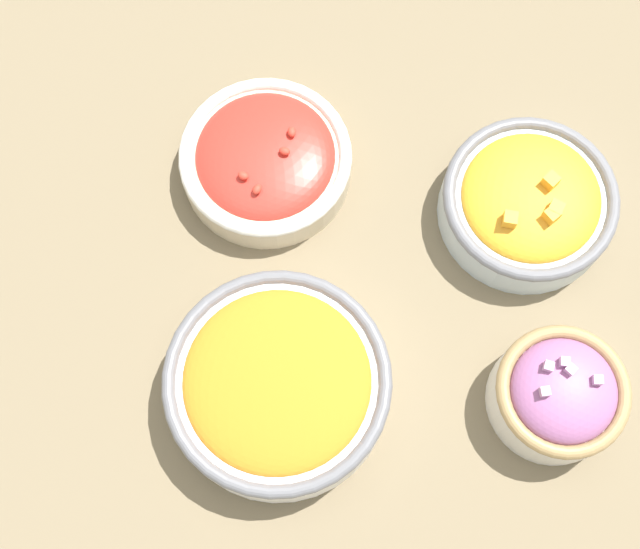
% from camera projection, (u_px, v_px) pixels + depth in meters
% --- Properties ---
extents(ground_plane, '(3.00, 3.00, 0.00)m').
position_uv_depth(ground_plane, '(320.00, 284.00, 0.83)').
color(ground_plane, '#75664C').
extents(bowl_carrots, '(0.20, 0.20, 0.07)m').
position_uv_depth(bowl_carrots, '(278.00, 384.00, 0.77)').
color(bowl_carrots, white).
rests_on(bowl_carrots, ground_plane).
extents(bowl_red_onion, '(0.12, 0.12, 0.08)m').
position_uv_depth(bowl_red_onion, '(559.00, 394.00, 0.77)').
color(bowl_red_onion, silver).
rests_on(bowl_red_onion, ground_plane).
extents(bowl_squash, '(0.16, 0.16, 0.07)m').
position_uv_depth(bowl_squash, '(528.00, 202.00, 0.83)').
color(bowl_squash, '#B2C1CC').
rests_on(bowl_squash, ground_plane).
extents(bowl_cherry_tomatoes, '(0.16, 0.16, 0.05)m').
position_uv_depth(bowl_cherry_tomatoes, '(266.00, 160.00, 0.85)').
color(bowl_cherry_tomatoes, beige).
rests_on(bowl_cherry_tomatoes, ground_plane).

